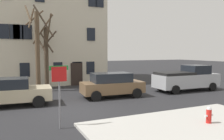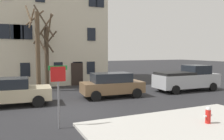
# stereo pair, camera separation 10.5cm
# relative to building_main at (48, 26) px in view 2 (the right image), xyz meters

# --- Properties ---
(ground_plane) EXTENTS (120.00, 120.00, 0.00)m
(ground_plane) POSITION_rel_building_main_xyz_m (-0.76, -13.21, -5.86)
(ground_plane) COLOR #262628
(sidewalk_slab) EXTENTS (8.54, 7.32, 0.12)m
(sidewalk_slab) POSITION_rel_building_main_xyz_m (2.77, -19.32, -5.80)
(sidewalk_slab) COLOR #B7B5AD
(sidewalk_slab) RESTS_ON ground_plane
(building_main) EXTENTS (10.68, 8.91, 11.56)m
(building_main) POSITION_rel_building_main_xyz_m (0.00, 0.00, 0.00)
(building_main) COLOR beige
(building_main) RESTS_ON ground_plane
(tree_bare_near) EXTENTS (2.18, 2.27, 6.75)m
(tree_bare_near) POSITION_rel_building_main_xyz_m (-1.76, -6.15, -2.32)
(tree_bare_near) COLOR brown
(tree_bare_near) RESTS_ON ground_plane
(tree_bare_mid) EXTENTS (1.99, 2.00, 6.86)m
(tree_bare_mid) POSITION_rel_building_main_xyz_m (-1.02, -5.37, -2.95)
(tree_bare_mid) COLOR #4C3D2D
(tree_bare_mid) RESTS_ON ground_plane
(car_beige_sedan) EXTENTS (4.85, 2.44, 1.62)m
(car_beige_sedan) POSITION_rel_building_main_xyz_m (-3.96, -10.62, -5.05)
(car_beige_sedan) COLOR #C6B793
(car_beige_sedan) RESTS_ON ground_plane
(car_brown_wagon) EXTENTS (4.36, 2.25, 1.69)m
(car_brown_wagon) POSITION_rel_building_main_xyz_m (2.54, -10.78, -4.98)
(car_brown_wagon) COLOR brown
(car_brown_wagon) RESTS_ON ground_plane
(pickup_truck_silver) EXTENTS (5.42, 2.27, 2.05)m
(pickup_truck_silver) POSITION_rel_building_main_xyz_m (9.14, -10.90, -4.87)
(pickup_truck_silver) COLOR #B7BABF
(pickup_truck_silver) RESTS_ON ground_plane
(fire_hydrant) EXTENTS (0.42, 0.22, 0.71)m
(fire_hydrant) POSITION_rel_building_main_xyz_m (3.71, -18.07, -5.38)
(fire_hydrant) COLOR red
(fire_hydrant) RESTS_ON sidewalk_slab
(street_sign_pole) EXTENTS (0.76, 0.07, 2.59)m
(street_sign_pole) POSITION_rel_building_main_xyz_m (-2.11, -15.77, -4.04)
(street_sign_pole) COLOR slate
(street_sign_pole) RESTS_ON ground_plane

